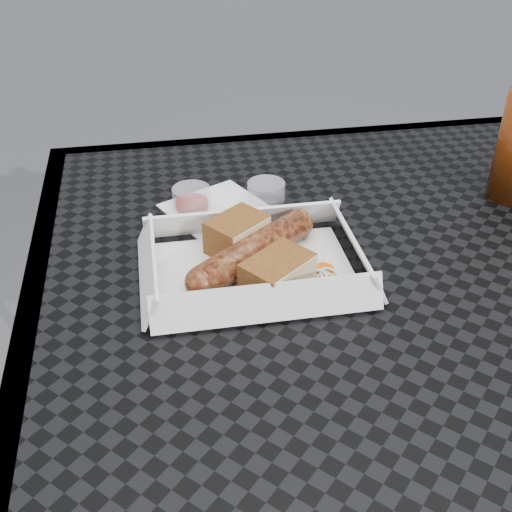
% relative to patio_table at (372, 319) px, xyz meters
% --- Properties ---
extents(patio_table, '(0.80, 0.80, 0.74)m').
position_rel_patio_table_xyz_m(patio_table, '(0.00, 0.00, 0.00)').
color(patio_table, black).
rests_on(patio_table, ground).
extents(food_tray, '(0.22, 0.15, 0.00)m').
position_rel_patio_table_xyz_m(food_tray, '(-0.14, 0.02, 0.08)').
color(food_tray, white).
rests_on(food_tray, patio_table).
extents(bratwurst, '(0.16, 0.13, 0.04)m').
position_rel_patio_table_xyz_m(bratwurst, '(-0.14, 0.03, 0.10)').
color(bratwurst, brown).
rests_on(bratwurst, food_tray).
extents(bread_near, '(0.08, 0.08, 0.04)m').
position_rel_patio_table_xyz_m(bread_near, '(-0.16, 0.06, 0.10)').
color(bread_near, brown).
rests_on(bread_near, food_tray).
extents(bread_far, '(0.09, 0.08, 0.04)m').
position_rel_patio_table_xyz_m(bread_far, '(-0.12, -0.02, 0.10)').
color(bread_far, brown).
rests_on(bread_far, food_tray).
extents(veg_garnish, '(0.03, 0.03, 0.00)m').
position_rel_patio_table_xyz_m(veg_garnish, '(-0.07, -0.01, 0.08)').
color(veg_garnish, '#F0560A').
rests_on(veg_garnish, food_tray).
extents(napkin, '(0.16, 0.16, 0.00)m').
position_rel_patio_table_xyz_m(napkin, '(-0.16, 0.16, 0.08)').
color(napkin, white).
rests_on(napkin, patio_table).
extents(condiment_cup_sauce, '(0.05, 0.05, 0.03)m').
position_rel_patio_table_xyz_m(condiment_cup_sauce, '(-0.20, 0.17, 0.09)').
color(condiment_cup_sauce, maroon).
rests_on(condiment_cup_sauce, patio_table).
extents(condiment_cup_empty, '(0.05, 0.05, 0.03)m').
position_rel_patio_table_xyz_m(condiment_cup_empty, '(-0.10, 0.17, 0.09)').
color(condiment_cup_empty, silver).
rests_on(condiment_cup_empty, patio_table).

